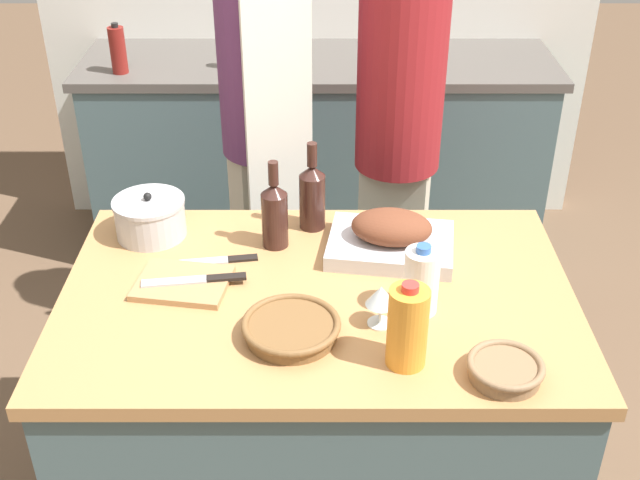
{
  "coord_description": "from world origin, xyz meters",
  "views": [
    {
      "loc": [
        0.01,
        -1.73,
        2.1
      ],
      "look_at": [
        0.0,
        0.13,
        0.95
      ],
      "focal_mm": 45.0,
      "sensor_mm": 36.0,
      "label": 1
    }
  ],
  "objects_px": {
    "juice_jug": "(410,327)",
    "wine_glass_left": "(383,297)",
    "milk_jug": "(424,281)",
    "knife_chef": "(201,279)",
    "stock_pot": "(153,217)",
    "mixing_bowl": "(508,369)",
    "condiment_bottle_tall": "(412,54)",
    "person_cook_aproned": "(267,111)",
    "wicker_basket": "(294,328)",
    "person_cook_guest": "(401,131)",
    "roasting_pan": "(394,237)",
    "wine_bottle_green": "(277,213)",
    "cutting_board": "(186,283)",
    "condiment_bottle_short": "(121,50)",
    "wine_bottle_dark": "(315,195)",
    "condiment_bottle_extra": "(239,48)",
    "knife_paring": "(224,260)"
  },
  "relations": [
    {
      "from": "mixing_bowl",
      "to": "wine_bottle_dark",
      "type": "distance_m",
      "value": 0.81
    },
    {
      "from": "condiment_bottle_tall",
      "to": "person_cook_aproned",
      "type": "distance_m",
      "value": 0.87
    },
    {
      "from": "cutting_board",
      "to": "mixing_bowl",
      "type": "xyz_separation_m",
      "value": [
        0.79,
        -0.37,
        0.02
      ]
    },
    {
      "from": "wicker_basket",
      "to": "condiment_bottle_tall",
      "type": "xyz_separation_m",
      "value": [
        0.44,
        1.74,
        0.1
      ]
    },
    {
      "from": "condiment_bottle_tall",
      "to": "person_cook_aproned",
      "type": "relative_size",
      "value": 0.09
    },
    {
      "from": "roasting_pan",
      "to": "mixing_bowl",
      "type": "height_order",
      "value": "roasting_pan"
    },
    {
      "from": "cutting_board",
      "to": "milk_jug",
      "type": "height_order",
      "value": "milk_jug"
    },
    {
      "from": "condiment_bottle_tall",
      "to": "person_cook_aproned",
      "type": "bearing_deg",
      "value": -130.54
    },
    {
      "from": "wine_bottle_dark",
      "to": "condiment_bottle_short",
      "type": "xyz_separation_m",
      "value": [
        -0.82,
        1.18,
        0.05
      ]
    },
    {
      "from": "juice_jug",
      "to": "roasting_pan",
      "type": "bearing_deg",
      "value": 89.87
    },
    {
      "from": "cutting_board",
      "to": "milk_jug",
      "type": "distance_m",
      "value": 0.63
    },
    {
      "from": "wine_glass_left",
      "to": "knife_chef",
      "type": "distance_m",
      "value": 0.51
    },
    {
      "from": "condiment_bottle_tall",
      "to": "condiment_bottle_short",
      "type": "relative_size",
      "value": 0.76
    },
    {
      "from": "juice_jug",
      "to": "milk_jug",
      "type": "xyz_separation_m",
      "value": [
        0.05,
        0.2,
        -0.01
      ]
    },
    {
      "from": "mixing_bowl",
      "to": "condiment_bottle_extra",
      "type": "distance_m",
      "value": 2.06
    },
    {
      "from": "knife_paring",
      "to": "knife_chef",
      "type": "bearing_deg",
      "value": -112.01
    },
    {
      "from": "wicker_basket",
      "to": "wine_bottle_green",
      "type": "height_order",
      "value": "wine_bottle_green"
    },
    {
      "from": "milk_jug",
      "to": "knife_chef",
      "type": "bearing_deg",
      "value": 169.74
    },
    {
      "from": "juice_jug",
      "to": "wine_glass_left",
      "type": "distance_m",
      "value": 0.16
    },
    {
      "from": "stock_pot",
      "to": "wicker_basket",
      "type": "bearing_deg",
      "value": -48.41
    },
    {
      "from": "wine_bottle_dark",
      "to": "milk_jug",
      "type": "bearing_deg",
      "value": -56.55
    },
    {
      "from": "knife_chef",
      "to": "condiment_bottle_tall",
      "type": "distance_m",
      "value": 1.68
    },
    {
      "from": "juice_jug",
      "to": "wine_bottle_green",
      "type": "distance_m",
      "value": 0.61
    },
    {
      "from": "stock_pot",
      "to": "wine_bottle_dark",
      "type": "distance_m",
      "value": 0.48
    },
    {
      "from": "wine_glass_left",
      "to": "condiment_bottle_tall",
      "type": "xyz_separation_m",
      "value": [
        0.22,
        1.69,
        0.05
      ]
    },
    {
      "from": "cutting_board",
      "to": "wicker_basket",
      "type": "bearing_deg",
      "value": -35.94
    },
    {
      "from": "stock_pot",
      "to": "condiment_bottle_tall",
      "type": "distance_m",
      "value": 1.53
    },
    {
      "from": "wicker_basket",
      "to": "stock_pot",
      "type": "xyz_separation_m",
      "value": [
        -0.43,
        0.48,
        0.03
      ]
    },
    {
      "from": "stock_pot",
      "to": "mixing_bowl",
      "type": "height_order",
      "value": "stock_pot"
    },
    {
      "from": "person_cook_aproned",
      "to": "person_cook_guest",
      "type": "height_order",
      "value": "person_cook_aproned"
    },
    {
      "from": "wine_bottle_dark",
      "to": "wicker_basket",
      "type": "bearing_deg",
      "value": -95.14
    },
    {
      "from": "mixing_bowl",
      "to": "cutting_board",
      "type": "bearing_deg",
      "value": 155.12
    },
    {
      "from": "knife_chef",
      "to": "condiment_bottle_tall",
      "type": "bearing_deg",
      "value": 65.36
    },
    {
      "from": "wicker_basket",
      "to": "mixing_bowl",
      "type": "distance_m",
      "value": 0.51
    },
    {
      "from": "mixing_bowl",
      "to": "condiment_bottle_short",
      "type": "relative_size",
      "value": 0.84
    },
    {
      "from": "juice_jug",
      "to": "wine_bottle_dark",
      "type": "xyz_separation_m",
      "value": [
        -0.22,
        0.62,
        0.0
      ]
    },
    {
      "from": "person_cook_aproned",
      "to": "wine_bottle_green",
      "type": "bearing_deg",
      "value": -108.47
    },
    {
      "from": "stock_pot",
      "to": "condiment_bottle_extra",
      "type": "height_order",
      "value": "condiment_bottle_extra"
    },
    {
      "from": "roasting_pan",
      "to": "milk_jug",
      "type": "height_order",
      "value": "milk_jug"
    },
    {
      "from": "roasting_pan",
      "to": "wicker_basket",
      "type": "distance_m",
      "value": 0.47
    },
    {
      "from": "juice_jug",
      "to": "wine_bottle_dark",
      "type": "relative_size",
      "value": 0.81
    },
    {
      "from": "wicker_basket",
      "to": "condiment_bottle_tall",
      "type": "relative_size",
      "value": 1.51
    },
    {
      "from": "juice_jug",
      "to": "condiment_bottle_tall",
      "type": "distance_m",
      "value": 1.84
    },
    {
      "from": "wine_glass_left",
      "to": "person_cook_guest",
      "type": "relative_size",
      "value": 0.07
    },
    {
      "from": "wine_glass_left",
      "to": "knife_chef",
      "type": "xyz_separation_m",
      "value": [
        -0.47,
        0.16,
        -0.06
      ]
    },
    {
      "from": "stock_pot",
      "to": "condiment_bottle_tall",
      "type": "relative_size",
      "value": 1.3
    },
    {
      "from": "stock_pot",
      "to": "mixing_bowl",
      "type": "distance_m",
      "value": 1.11
    },
    {
      "from": "roasting_pan",
      "to": "juice_jug",
      "type": "height_order",
      "value": "juice_jug"
    },
    {
      "from": "knife_chef",
      "to": "juice_jug",
      "type": "bearing_deg",
      "value": -30.52
    },
    {
      "from": "stock_pot",
      "to": "condiment_bottle_short",
      "type": "bearing_deg",
      "value": 105.72
    }
  ]
}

